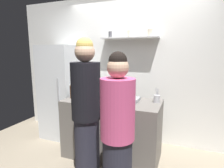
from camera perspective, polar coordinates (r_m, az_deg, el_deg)
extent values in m
cube|color=white|center=(3.34, 7.21, 4.51)|extent=(4.80, 0.10, 2.60)
cube|color=silver|center=(3.20, 5.41, 14.19)|extent=(0.99, 0.22, 0.02)
cylinder|color=#4C4C51|center=(3.31, -0.54, 15.18)|extent=(0.06, 0.06, 0.10)
cylinder|color=beige|center=(3.20, 5.42, 15.34)|extent=(0.07, 0.07, 0.10)
cylinder|color=beige|center=(3.12, 11.77, 15.39)|extent=(0.08, 0.08, 0.11)
cube|color=silver|center=(3.62, -15.43, -2.29)|extent=(0.65, 0.63, 1.73)
cylinder|color=#99999E|center=(3.23, -16.53, -2.20)|extent=(0.02, 0.02, 0.45)
cube|color=#66605B|center=(2.90, 0.00, -13.68)|extent=(1.44, 0.69, 0.89)
cube|color=gray|center=(2.74, 4.95, -4.69)|extent=(0.34, 0.24, 0.05)
cylinder|color=#B2B2B7|center=(2.71, 13.79, -4.51)|extent=(0.09, 0.09, 0.11)
cylinder|color=silver|center=(2.70, 14.07, -3.32)|extent=(0.01, 0.02, 0.16)
cylinder|color=silver|center=(2.68, 13.75, -3.30)|extent=(0.04, 0.01, 0.16)
cylinder|color=silver|center=(2.67, 13.75, -3.13)|extent=(0.04, 0.01, 0.18)
cylinder|color=silver|center=(2.72, 13.88, -3.19)|extent=(0.01, 0.01, 0.16)
cylinder|color=silver|center=(2.69, 13.94, -3.36)|extent=(0.01, 0.01, 0.16)
cylinder|color=silver|center=(2.71, 13.92, -3.14)|extent=(0.02, 0.01, 0.17)
cylinder|color=silver|center=(2.69, 13.81, -3.06)|extent=(0.02, 0.02, 0.18)
cylinder|color=silver|center=(2.70, 14.30, -3.29)|extent=(0.01, 0.02, 0.16)
cylinder|color=#19471E|center=(2.96, -7.22, -2.08)|extent=(0.07, 0.07, 0.21)
cylinder|color=#19471E|center=(2.93, -7.28, 0.78)|extent=(0.03, 0.03, 0.09)
cylinder|color=black|center=(2.92, -7.31, 1.82)|extent=(0.03, 0.03, 0.02)
cylinder|color=#472814|center=(2.93, -12.24, -2.41)|extent=(0.08, 0.08, 0.20)
cylinder|color=#472814|center=(2.90, -12.35, 0.37)|extent=(0.03, 0.03, 0.08)
cylinder|color=maroon|center=(2.90, -12.38, 1.36)|extent=(0.04, 0.04, 0.02)
cylinder|color=black|center=(2.67, -3.47, -3.34)|extent=(0.07, 0.07, 0.21)
cylinder|color=black|center=(2.64, -3.50, -0.15)|extent=(0.03, 0.03, 0.10)
cylinder|color=gold|center=(2.63, -3.51, 1.04)|extent=(0.03, 0.03, 0.02)
cylinder|color=silver|center=(2.99, -0.28, -1.82)|extent=(0.09, 0.09, 0.21)
cylinder|color=silver|center=(2.97, -0.28, 0.39)|extent=(0.05, 0.05, 0.02)
cylinder|color=yellow|center=(2.97, -0.28, 0.75)|extent=(0.06, 0.06, 0.02)
cylinder|color=#D14C7F|center=(1.79, 1.77, -7.86)|extent=(0.34, 0.34, 0.60)
sphere|color=#D8AD8C|center=(1.71, 1.84, 5.18)|extent=(0.21, 0.21, 0.21)
sphere|color=black|center=(1.70, 1.85, 7.26)|extent=(0.18, 0.18, 0.18)
cylinder|color=#262633|center=(2.40, -7.72, -19.94)|extent=(0.30, 0.30, 0.83)
cylinder|color=black|center=(2.13, -8.18, -2.18)|extent=(0.34, 0.34, 0.66)
sphere|color=#D8AD8C|center=(2.08, -8.48, 9.84)|extent=(0.23, 0.23, 0.23)
sphere|color=#D8B759|center=(2.09, -8.53, 11.70)|extent=(0.19, 0.19, 0.19)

